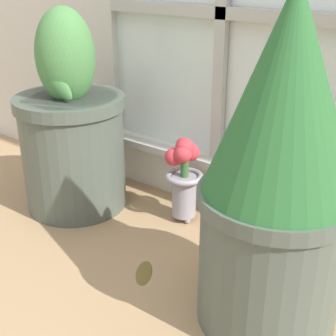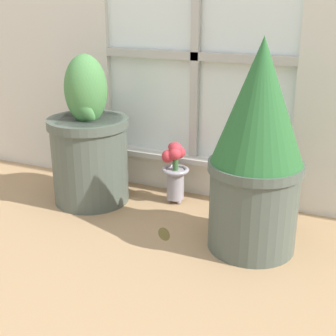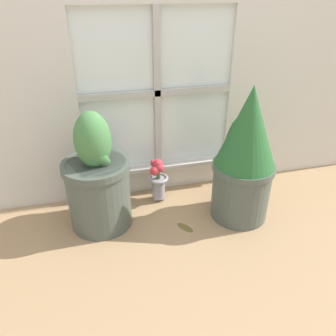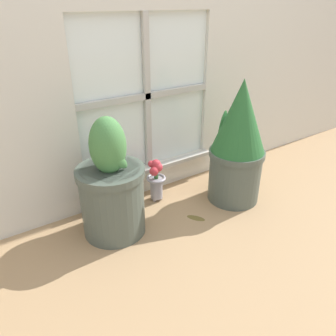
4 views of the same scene
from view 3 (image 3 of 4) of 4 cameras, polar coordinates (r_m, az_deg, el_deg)
ground_plane at (r=1.78m, az=2.10°, el=-12.24°), size 10.00×10.00×0.00m
potted_plant_left at (r=1.77m, az=-12.11°, el=-2.46°), size 0.36×0.36×0.66m
potted_plant_right at (r=1.79m, az=13.25°, el=1.96°), size 0.34×0.34×0.76m
flower_vase at (r=1.98m, az=-1.75°, el=-1.69°), size 0.12×0.12×0.28m
fallen_leaf at (r=1.85m, az=3.01°, el=-10.25°), size 0.10×0.12×0.01m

